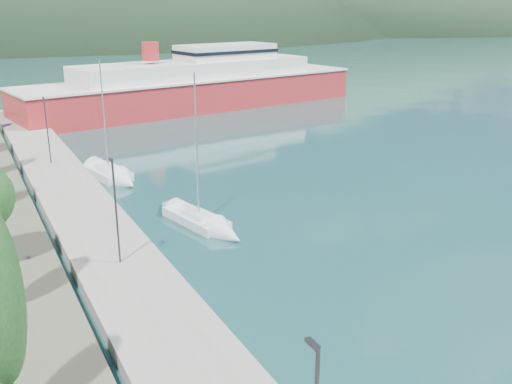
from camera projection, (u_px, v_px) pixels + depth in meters
ground at (34, 74)px, 126.20m from camera, size 1400.00×1400.00×0.00m
quay at (77, 204)px, 43.09m from camera, size 5.00×88.00×0.80m
lamp_posts at (109, 200)px, 32.71m from camera, size 0.15×44.76×6.06m
sailboat_near at (212, 227)px, 39.05m from camera, size 3.72×8.20×11.42m
sailboat_mid at (117, 178)px, 49.95m from camera, size 4.03×7.98×11.23m
ferry at (198, 87)px, 84.54m from camera, size 53.58×19.62×10.42m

